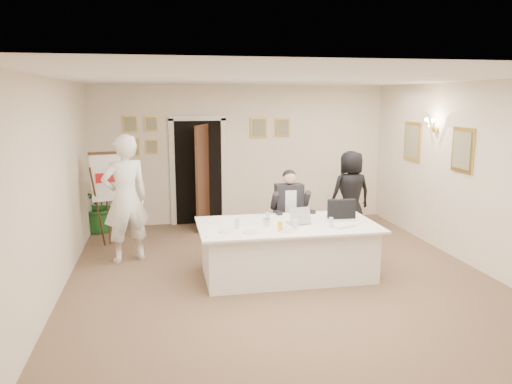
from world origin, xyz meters
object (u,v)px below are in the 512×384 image
(standing_man, at_px, (125,199))
(laptop_bag, at_px, (342,209))
(potted_palm, at_px, (101,204))
(paper_stack, at_px, (343,225))
(flip_chart, at_px, (109,204))
(seated_man, at_px, (290,212))
(steel_jug, at_px, (267,222))
(conference_table, at_px, (287,249))
(oj_glass, at_px, (280,226))
(standing_woman, at_px, (351,194))
(laptop, at_px, (298,214))

(standing_man, relative_size, laptop_bag, 4.91)
(potted_palm, distance_m, paper_stack, 4.93)
(flip_chart, bearing_deg, paper_stack, -34.21)
(standing_man, bearing_deg, seated_man, 154.10)
(potted_palm, relative_size, steel_jug, 9.85)
(conference_table, bearing_deg, laptop_bag, 11.01)
(flip_chart, distance_m, potted_palm, 1.07)
(conference_table, xyz_separation_m, seated_man, (0.28, 0.95, 0.32))
(laptop_bag, relative_size, oj_glass, 3.14)
(standing_woman, bearing_deg, steel_jug, 38.37)
(flip_chart, relative_size, laptop, 4.80)
(standing_man, xyz_separation_m, steel_jug, (1.99, -1.20, -0.17))
(conference_table, height_order, seated_man, seated_man)
(paper_stack, bearing_deg, standing_man, 155.07)
(flip_chart, bearing_deg, standing_man, -68.59)
(conference_table, xyz_separation_m, paper_stack, (0.73, -0.29, 0.40))
(standing_man, height_order, laptop, standing_man)
(seated_man, xyz_separation_m, flip_chart, (-2.94, 1.06, 0.04))
(laptop, relative_size, paper_stack, 1.08)
(potted_palm, bearing_deg, oj_glass, -51.23)
(oj_glass, bearing_deg, conference_table, 61.95)
(standing_man, bearing_deg, conference_table, 131.95)
(laptop, xyz_separation_m, steel_jug, (-0.48, -0.09, -0.08))
(seated_man, xyz_separation_m, paper_stack, (0.44, -1.24, 0.08))
(flip_chart, relative_size, oj_glass, 12.45)
(flip_chart, height_order, steel_jug, flip_chart)
(standing_man, distance_m, paper_stack, 3.36)
(potted_palm, bearing_deg, seated_man, -33.05)
(paper_stack, distance_m, steel_jug, 1.07)
(laptop, bearing_deg, standing_man, 146.75)
(laptop, xyz_separation_m, paper_stack, (0.56, -0.30, -0.12))
(seated_man, distance_m, laptop, 0.97)
(seated_man, height_order, laptop_bag, seated_man)
(laptop_bag, relative_size, steel_jug, 3.72)
(conference_table, relative_size, laptop_bag, 6.23)
(conference_table, xyz_separation_m, laptop_bag, (0.88, 0.17, 0.52))
(standing_man, distance_m, steel_jug, 2.33)
(laptop, bearing_deg, oj_glass, -143.16)
(seated_man, bearing_deg, paper_stack, -67.47)
(laptop, distance_m, oj_glass, 0.51)
(seated_man, bearing_deg, standing_woman, 36.05)
(standing_man, bearing_deg, laptop, 133.54)
(potted_palm, bearing_deg, paper_stack, -42.42)
(seated_man, distance_m, laptop_bag, 1.00)
(oj_glass, bearing_deg, steel_jug, 115.72)
(flip_chart, bearing_deg, conference_table, -37.06)
(conference_table, distance_m, standing_man, 2.64)
(standing_man, relative_size, standing_woman, 1.25)
(conference_table, bearing_deg, seated_man, 73.36)
(standing_woman, relative_size, laptop_bag, 3.91)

